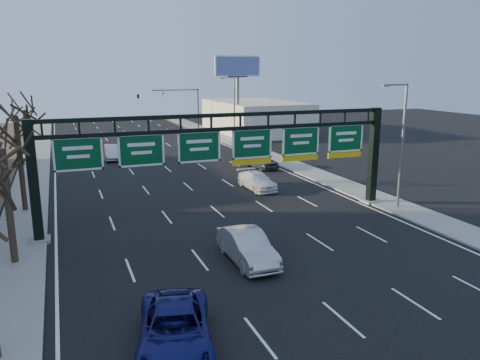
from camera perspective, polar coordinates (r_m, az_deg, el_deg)
name	(u,v)px	position (r m, az deg, el deg)	size (l,w,h in m)	color
ground	(278,264)	(24.88, 4.65, -10.13)	(160.00, 160.00, 0.00)	black
sidewalk_left	(29,194)	(41.75, -24.33, -1.55)	(3.00, 120.00, 0.12)	gray
sidewalk_right	(306,170)	(47.54, 8.06, 1.18)	(3.00, 120.00, 0.12)	gray
lane_markings	(182,181)	(42.88, -7.05, -0.17)	(21.60, 120.00, 0.01)	white
sign_gantry	(228,152)	(30.73, -1.43, 3.44)	(24.60, 1.20, 7.20)	black
building_right_distant	(255,117)	(77.01, 1.87, 7.70)	(12.00, 20.00, 5.00)	beige
tree_mid	(14,101)	(35.66, -25.87, 8.71)	(3.60, 3.60, 9.24)	#32271C
tree_far	(23,98)	(45.64, -24.94, 9.03)	(3.60, 3.60, 8.86)	#32271C
streetlight_near	(401,139)	(35.13, 19.05, 4.69)	(2.15, 0.22, 9.00)	slate
streetlight_far	(233,106)	(64.75, -0.80, 8.96)	(2.15, 0.22, 9.00)	slate
billboard_right	(238,76)	(70.14, -0.29, 12.54)	(7.00, 0.50, 12.00)	slate
traffic_signal_mast	(161,98)	(77.26, -9.57, 9.77)	(10.16, 0.54, 7.00)	black
car_blue_suv	(175,330)	(17.73, -7.94, -17.62)	(2.58, 5.60, 1.56)	navy
car_silver_sedan	(247,247)	(24.75, 0.87, -8.12)	(1.77, 5.07, 1.67)	#ACABB0
car_white_wagon	(257,181)	(39.78, 2.09, -0.09)	(1.97, 4.86, 1.41)	white
car_grey_far	(261,160)	(48.54, 2.54, 2.46)	(1.93, 4.79, 1.63)	#434548
car_silver_distant	(113,152)	(55.07, -15.24, 3.29)	(1.72, 4.94, 1.63)	#B9B9BE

